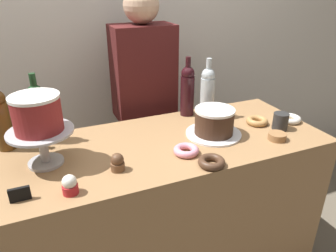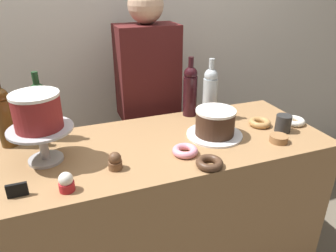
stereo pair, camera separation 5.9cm
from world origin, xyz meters
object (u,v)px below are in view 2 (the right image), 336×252
Objects in this scene: donut_maple at (260,123)px; barista_figure at (149,116)px; coffee_cup_ceramic at (283,123)px; cupcake_chocolate at (115,161)px; wine_bottle_dark_red at (190,90)px; cake_stand_pedestal at (42,138)px; price_sign_chalkboard at (17,190)px; chocolate_round_cake at (215,122)px; cookie_stack at (279,139)px; cupcake_vanilla at (66,182)px; white_layer_cake at (37,111)px; donut_sugar at (294,121)px; wine_bottle_clear at (210,93)px; donut_pink at (185,151)px; wine_bottle_green at (41,110)px; wine_bottle_amber at (4,116)px; donut_chocolate at (209,163)px.

donut_maple is 0.71m from barista_figure.
cupcake_chocolate is at bearing -176.66° from coffee_cup_ceramic.
wine_bottle_dark_red is 4.38× the size of cupcake_chocolate.
cake_stand_pedestal is 0.16× the size of barista_figure.
chocolate_round_cake is at bearing 11.83° from price_sign_chalkboard.
cupcake_vanilla is at bearing -177.44° from cookie_stack.
chocolate_round_cake reaches higher than donut_maple.
white_layer_cake is (0.00, 0.00, 0.12)m from cake_stand_pedestal.
wine_bottle_clear is at bearing 148.76° from donut_sugar.
chocolate_round_cake is 0.61m from barista_figure.
donut_pink is 1.32× the size of coffee_cup_ceramic.
cupcake_chocolate is 0.21m from cupcake_vanilla.
wine_bottle_green reaches higher than donut_sugar.
wine_bottle_amber is at bearing 97.14° from price_sign_chalkboard.
coffee_cup_ceramic is (1.21, 0.11, 0.02)m from price_sign_chalkboard.
wine_bottle_dark_red is 0.55m from donut_chocolate.
wine_bottle_amber is at bearing 126.45° from white_layer_cake.
white_layer_cake is 1.07m from donut_maple.
coffee_cup_ceramic is at bearing -5.88° from cake_stand_pedestal.
donut_pink is 0.50m from donut_maple.
cookie_stack is (0.26, -0.44, -0.13)m from wine_bottle_dark_red.
cupcake_chocolate is 0.97m from donut_sugar.
wine_bottle_amber is at bearing 160.90° from cookie_stack.
price_sign_chalkboard is (-0.94, -0.39, -0.12)m from wine_bottle_clear.
cupcake_vanilla is 0.66× the size of donut_pink.
white_layer_cake is at bearing 168.78° from cookie_stack.
coffee_cup_ceramic reaches higher than donut_pink.
wine_bottle_clear is 0.20× the size of barista_figure.
cake_stand_pedestal reaches higher than donut_chocolate.
barista_figure reaches higher than cupcake_vanilla.
donut_chocolate is at bearing -169.11° from cookie_stack.
cupcake_chocolate is at bearing -178.07° from donut_pink.
chocolate_round_cake is 0.29m from donut_chocolate.
wine_bottle_green is (-0.77, 0.26, 0.07)m from chocolate_round_cake.
donut_sugar is 0.86m from barista_figure.
donut_pink is 0.67m from price_sign_chalkboard.
chocolate_round_cake is 1.71× the size of donut_sugar.
donut_maple is at bearing -10.61° from wine_bottle_amber.
white_layer_cake is 0.87m from barista_figure.
wine_bottle_green is (0.00, 0.22, 0.04)m from cake_stand_pedestal.
wine_bottle_clear is 0.46m from donut_sugar.
donut_chocolate is 1.32× the size of coffee_cup_ceramic.
wine_bottle_clear reaches higher than donut_chocolate.
wine_bottle_dark_red is 0.57m from donut_sugar.
wine_bottle_clear is 2.91× the size of donut_chocolate.
barista_figure is (-0.15, 0.29, -0.24)m from wine_bottle_dark_red.
donut_sugar is (0.45, -0.03, -0.06)m from chocolate_round_cake.
donut_sugar is at bearing -3.01° from cake_stand_pedestal.
coffee_cup_ceramic reaches higher than price_sign_chalkboard.
donut_chocolate is (-0.15, -0.24, -0.06)m from chocolate_round_cake.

